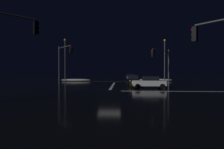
# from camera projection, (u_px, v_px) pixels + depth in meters

# --- Properties ---
(ground) EXTENTS (120.00, 120.00, 0.10)m
(ground) POSITION_uv_depth(u_px,v_px,m) (109.00, 91.00, 18.87)
(ground) COLOR black
(stop_line_north) EXTENTS (0.35, 14.76, 0.01)m
(stop_line_north) POSITION_uv_depth(u_px,v_px,m) (113.00, 85.00, 27.46)
(stop_line_north) COLOR white
(stop_line_north) RESTS_ON ground
(centre_line_ns) EXTENTS (22.00, 0.15, 0.01)m
(centre_line_ns) POSITION_uv_depth(u_px,v_px,m) (115.00, 81.00, 39.05)
(centre_line_ns) COLOR yellow
(centre_line_ns) RESTS_ON ground
(crosswalk_bar_east) EXTENTS (14.76, 0.40, 0.01)m
(crosswalk_bar_east) POSITION_uv_depth(u_px,v_px,m) (189.00, 91.00, 18.42)
(crosswalk_bar_east) COLOR white
(crosswalk_bar_east) RESTS_ON ground
(snow_bank_left_curb) EXTENTS (7.09, 1.50, 0.53)m
(snow_bank_left_curb) POSITION_uv_depth(u_px,v_px,m) (76.00, 80.00, 40.34)
(snow_bank_left_curb) COLOR white
(snow_bank_left_curb) RESTS_ON ground
(snow_bank_right_curb) EXTENTS (8.00, 1.50, 0.58)m
(snow_bank_right_curb) POSITION_uv_depth(u_px,v_px,m) (155.00, 80.00, 40.10)
(snow_bank_right_curb) COLOR white
(snow_bank_right_curb) RESTS_ON ground
(sedan_black) EXTENTS (2.02, 4.33, 1.57)m
(sedan_black) POSITION_uv_depth(u_px,v_px,m) (133.00, 80.00, 29.30)
(sedan_black) COLOR black
(sedan_black) RESTS_ON ground
(sedan_orange) EXTENTS (2.02, 4.33, 1.57)m
(sedan_orange) POSITION_uv_depth(u_px,v_px,m) (132.00, 79.00, 34.71)
(sedan_orange) COLOR #C66014
(sedan_orange) RESTS_ON ground
(sedan_silver) EXTENTS (2.02, 4.33, 1.57)m
(sedan_silver) POSITION_uv_depth(u_px,v_px,m) (131.00, 78.00, 40.99)
(sedan_silver) COLOR #B7B7BC
(sedan_silver) RESTS_ON ground
(sedan_blue) EXTENTS (2.02, 4.33, 1.57)m
(sedan_blue) POSITION_uv_depth(u_px,v_px,m) (130.00, 77.00, 46.38)
(sedan_blue) COLOR navy
(sedan_blue) RESTS_ON ground
(sedan_green) EXTENTS (2.02, 4.33, 1.57)m
(sedan_green) POSITION_uv_depth(u_px,v_px,m) (130.00, 77.00, 51.94)
(sedan_green) COLOR #14512D
(sedan_green) RESTS_ON ground
(sedan_white_crossing) EXTENTS (4.33, 2.02, 1.57)m
(sedan_white_crossing) POSITION_uv_depth(u_px,v_px,m) (149.00, 82.00, 22.29)
(sedan_white_crossing) COLOR silver
(sedan_white_crossing) RESTS_ON ground
(traffic_signal_nw) EXTENTS (3.17, 3.17, 6.42)m
(traffic_signal_nw) POSITION_uv_depth(u_px,v_px,m) (64.00, 58.00, 27.01)
(traffic_signal_nw) COLOR #4C4C51
(traffic_signal_nw) RESTS_ON ground
(traffic_signal_ne) EXTENTS (3.43, 3.43, 5.75)m
(traffic_signal_ne) POSITION_uv_depth(u_px,v_px,m) (162.00, 60.00, 26.03)
(traffic_signal_ne) COLOR #4C4C51
(traffic_signal_ne) RESTS_ON ground
(streetlamp_left_near) EXTENTS (0.44, 0.44, 8.72)m
(streetlamp_left_near) POSITION_uv_depth(u_px,v_px,m) (65.00, 57.00, 33.49)
(streetlamp_left_near) COLOR #424247
(streetlamp_left_near) RESTS_ON ground
(streetlamp_right_near) EXTENTS (0.44, 0.44, 8.43)m
(streetlamp_right_near) POSITION_uv_depth(u_px,v_px,m) (165.00, 58.00, 32.50)
(streetlamp_right_near) COLOR #424247
(streetlamp_right_near) RESTS_ON ground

